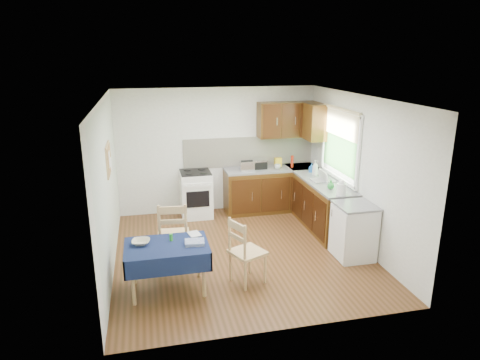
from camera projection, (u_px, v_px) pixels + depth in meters
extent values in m
plane|color=#482D13|center=(241.00, 252.00, 7.00)|extent=(4.20, 4.20, 0.00)
cube|color=white|center=(241.00, 98.00, 6.29)|extent=(4.00, 4.20, 0.02)
cube|color=white|center=(218.00, 150.00, 8.61)|extent=(4.00, 0.02, 2.50)
cube|color=white|center=(284.00, 232.00, 4.68)|extent=(4.00, 0.02, 2.50)
cube|color=silver|center=(107.00, 188.00, 6.22)|extent=(0.02, 4.20, 2.50)
cube|color=white|center=(359.00, 172.00, 7.07)|extent=(0.02, 4.20, 2.50)
cube|color=#382109|center=(271.00, 190.00, 8.78)|extent=(1.90, 0.60, 0.86)
cube|color=#382109|center=(323.00, 206.00, 7.85)|extent=(0.60, 1.70, 0.86)
cube|color=slate|center=(272.00, 169.00, 8.65)|extent=(1.90, 0.60, 0.04)
cube|color=slate|center=(325.00, 183.00, 7.72)|extent=(0.60, 1.70, 0.04)
cube|color=slate|center=(302.00, 167.00, 8.79)|extent=(0.60, 0.60, 0.04)
cube|color=white|center=(249.00, 151.00, 8.74)|extent=(2.70, 0.02, 0.60)
cube|color=#382109|center=(288.00, 120.00, 8.57)|extent=(1.20, 0.35, 0.70)
cube|color=#382109|center=(316.00, 122.00, 8.26)|extent=(0.35, 0.50, 0.70)
cube|color=white|center=(196.00, 194.00, 8.45)|extent=(0.60, 0.60, 0.90)
cube|color=black|center=(195.00, 172.00, 8.32)|extent=(0.58, 0.58, 0.02)
cube|color=black|center=(198.00, 199.00, 8.16)|extent=(0.44, 0.01, 0.32)
cube|color=#265221|center=(340.00, 148.00, 7.65)|extent=(0.01, 1.40, 0.85)
cube|color=white|center=(342.00, 112.00, 7.46)|extent=(0.04, 1.48, 0.06)
cube|color=white|center=(337.00, 177.00, 7.80)|extent=(0.04, 1.48, 0.06)
cube|color=beige|center=(340.00, 124.00, 7.52)|extent=(0.02, 1.36, 0.44)
cube|color=white|center=(354.00, 232.00, 6.73)|extent=(0.55, 0.58, 0.85)
cube|color=slate|center=(356.00, 206.00, 6.60)|extent=(0.58, 0.60, 0.03)
cube|color=tan|center=(108.00, 160.00, 6.40)|extent=(0.02, 0.62, 0.47)
cube|color=#AA8147|center=(109.00, 159.00, 6.41)|extent=(0.01, 0.56, 0.41)
cube|color=white|center=(110.00, 159.00, 6.33)|extent=(0.00, 0.18, 0.24)
cube|color=white|center=(111.00, 164.00, 6.55)|extent=(0.00, 0.15, 0.20)
cube|color=#0F193D|center=(167.00, 246.00, 5.71)|extent=(1.07, 0.72, 0.03)
cube|color=#0F193D|center=(169.00, 267.00, 5.40)|extent=(1.11, 0.02, 0.26)
cube|color=#0F193D|center=(165.00, 242.00, 6.09)|extent=(1.11, 0.02, 0.26)
cube|color=#0F193D|center=(125.00, 258.00, 5.63)|extent=(0.02, 0.76, 0.26)
cube|color=#0F193D|center=(207.00, 250.00, 5.86)|extent=(0.02, 0.76, 0.26)
cylinder|color=tan|center=(133.00, 283.00, 5.45)|extent=(0.05, 0.05, 0.64)
cylinder|color=tan|center=(204.00, 275.00, 5.64)|extent=(0.05, 0.05, 0.64)
cylinder|color=tan|center=(134.00, 263.00, 5.97)|extent=(0.05, 0.05, 0.64)
cylinder|color=tan|center=(199.00, 256.00, 6.16)|extent=(0.05, 0.05, 0.64)
cube|color=tan|center=(174.00, 235.00, 6.43)|extent=(0.51, 0.51, 0.04)
cube|color=tan|center=(172.00, 216.00, 6.13)|extent=(0.42, 0.07, 0.33)
cylinder|color=tan|center=(187.00, 244.00, 6.70)|extent=(0.04, 0.04, 0.50)
cylinder|color=tan|center=(162.00, 246.00, 6.65)|extent=(0.04, 0.04, 0.50)
cylinder|color=tan|center=(187.00, 255.00, 6.34)|extent=(0.04, 0.04, 0.50)
cylinder|color=tan|center=(161.00, 257.00, 6.29)|extent=(0.04, 0.04, 0.50)
cube|color=tan|center=(248.00, 252.00, 5.97)|extent=(0.57, 0.57, 0.04)
cube|color=tan|center=(237.00, 232.00, 5.76)|extent=(0.19, 0.37, 0.31)
cylinder|color=tan|center=(265.00, 268.00, 6.00)|extent=(0.04, 0.04, 0.46)
cylinder|color=tan|center=(250.00, 259.00, 6.27)|extent=(0.04, 0.04, 0.46)
cylinder|color=tan|center=(245.00, 276.00, 5.80)|extent=(0.04, 0.04, 0.46)
cylinder|color=tan|center=(230.00, 266.00, 6.07)|extent=(0.04, 0.04, 0.46)
cube|color=silver|center=(247.00, 166.00, 8.41)|extent=(0.28, 0.17, 0.19)
cube|color=black|center=(247.00, 161.00, 8.38)|extent=(0.24, 0.02, 0.02)
cube|color=black|center=(258.00, 165.00, 8.61)|extent=(0.31, 0.27, 0.15)
cube|color=silver|center=(258.00, 160.00, 8.58)|extent=(0.31, 0.27, 0.03)
cylinder|color=#AD210D|center=(292.00, 162.00, 8.65)|extent=(0.06, 0.06, 0.25)
cube|color=yellow|center=(278.00, 162.00, 8.73)|extent=(0.16, 0.13, 0.18)
cube|color=#939398|center=(323.00, 180.00, 7.78)|extent=(0.42, 0.32, 0.02)
cylinder|color=white|center=(323.00, 175.00, 7.75)|extent=(0.05, 0.20, 0.20)
cylinder|color=white|center=(341.00, 189.00, 6.98)|extent=(0.15, 0.15, 0.19)
sphere|color=white|center=(342.00, 182.00, 6.95)|extent=(0.10, 0.10, 0.10)
imported|color=silver|center=(277.00, 167.00, 8.56)|extent=(0.14, 0.14, 0.09)
imported|color=white|center=(315.00, 168.00, 8.09)|extent=(0.16, 0.16, 0.29)
imported|color=#1C51A6|center=(311.00, 168.00, 8.30)|extent=(0.11, 0.11, 0.18)
imported|color=green|center=(331.00, 185.00, 7.29)|extent=(0.15, 0.15, 0.15)
imported|color=beige|center=(141.00, 242.00, 5.73)|extent=(0.27, 0.27, 0.06)
imported|color=white|center=(189.00, 235.00, 6.00)|extent=(0.20, 0.24, 0.02)
cylinder|color=green|center=(171.00, 237.00, 5.83)|extent=(0.05, 0.05, 0.10)
cube|color=navy|center=(195.00, 242.00, 5.73)|extent=(0.28, 0.23, 0.05)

